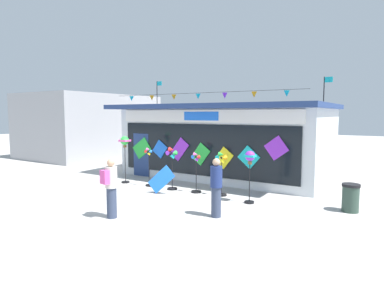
{
  "coord_description": "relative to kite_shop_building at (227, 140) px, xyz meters",
  "views": [
    {
      "loc": [
        7.49,
        -8.52,
        2.93
      ],
      "look_at": [
        0.4,
        2.87,
        1.68
      ],
      "focal_mm": 30.65,
      "sensor_mm": 36.0,
      "label": 1
    }
  ],
  "objects": [
    {
      "name": "neighbour_building",
      "position": [
        -11.49,
        1.81,
        0.41
      ],
      "size": [
        5.62,
        8.68,
        4.2
      ],
      "primitive_type": "cube",
      "color": "#99999E",
      "rests_on": "ground_plane"
    },
    {
      "name": "wind_spinner_far_right",
      "position": [
        2.85,
        -4.23,
        -0.33
      ],
      "size": [
        0.34,
        0.34,
        1.73
      ],
      "color": "black",
      "rests_on": "ground_plane"
    },
    {
      "name": "person_near_camera",
      "position": [
        2.6,
        -6.08,
        -0.83
      ],
      "size": [
        0.34,
        0.34,
        1.68
      ],
      "rotation": [
        0.0,
        0.0,
        1.43
      ],
      "color": "#333D56",
      "rests_on": "ground_plane"
    },
    {
      "name": "ground_plane",
      "position": [
        -0.67,
        -5.63,
        -1.69
      ],
      "size": [
        80.0,
        80.0,
        0.0
      ],
      "primitive_type": "plane",
      "color": "#ADAAA5"
    },
    {
      "name": "kite_shop_building",
      "position": [
        0.0,
        0.0,
        0.0
      ],
      "size": [
        9.44,
        5.94,
        4.66
      ],
      "color": "silver",
      "rests_on": "ground_plane"
    },
    {
      "name": "wind_spinner_right",
      "position": [
        1.63,
        -3.86,
        -0.73
      ],
      "size": [
        0.39,
        0.38,
        1.58
      ],
      "color": "black",
      "rests_on": "ground_plane"
    },
    {
      "name": "wind_spinner_far_left",
      "position": [
        -2.81,
        -4.03,
        -0.08
      ],
      "size": [
        0.37,
        0.37,
        1.98
      ],
      "color": "black",
      "rests_on": "ground_plane"
    },
    {
      "name": "wind_spinner_left",
      "position": [
        -1.55,
        -4.01,
        -0.79
      ],
      "size": [
        0.3,
        0.29,
        1.56
      ],
      "color": "black",
      "rests_on": "ground_plane"
    },
    {
      "name": "wind_spinner_center_left",
      "position": [
        -0.42,
        -4.01,
        -0.63
      ],
      "size": [
        0.43,
        0.38,
        1.65
      ],
      "color": "black",
      "rests_on": "ground_plane"
    },
    {
      "name": "trash_bin",
      "position": [
        5.78,
        -3.52,
        -1.26
      ],
      "size": [
        0.52,
        0.52,
        0.85
      ],
      "color": "#2D4238",
      "rests_on": "ground_plane"
    },
    {
      "name": "display_kite_on_ground",
      "position": [
        -0.37,
        -4.74,
        -1.16
      ],
      "size": [
        1.06,
        0.28,
        1.06
      ],
      "primitive_type": "cube",
      "rotation": [
        -0.26,
        0.79,
        0.0
      ],
      "color": "blue",
      "rests_on": "ground_plane"
    },
    {
      "name": "person_mid_plaza",
      "position": [
        0.14,
        -7.72,
        -0.8
      ],
      "size": [
        0.35,
        0.47,
        1.68
      ],
      "rotation": [
        0.0,
        0.0,
        2.94
      ],
      "color": "#333D56",
      "rests_on": "ground_plane"
    },
    {
      "name": "wind_spinner_center_right",
      "position": [
        0.62,
        -3.92,
        -0.93
      ],
      "size": [
        0.38,
        0.38,
        1.5
      ],
      "color": "black",
      "rests_on": "ground_plane"
    }
  ]
}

